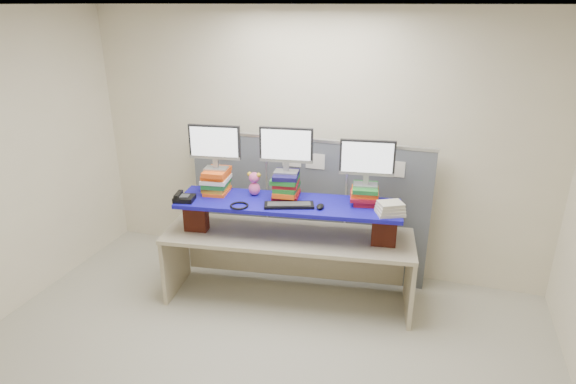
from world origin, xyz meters
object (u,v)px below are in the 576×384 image
(blue_board, at_px, (288,204))
(desk_phone, at_px, (184,198))
(monitor_right, at_px, (367,160))
(keyboard, at_px, (289,205))
(monitor_center, at_px, (286,147))
(monitor_left, at_px, (215,144))
(desk, at_px, (288,248))

(blue_board, height_order, desk_phone, desk_phone)
(monitor_right, relative_size, keyboard, 1.04)
(monitor_center, xyz_separation_m, keyboard, (0.10, -0.21, -0.48))
(monitor_left, bearing_deg, desk_phone, -134.15)
(monitor_left, distance_m, desk_phone, 0.58)
(desk_phone, bearing_deg, monitor_right, 4.71)
(keyboard, bearing_deg, blue_board, 93.90)
(blue_board, distance_m, desk_phone, 0.99)
(monitor_left, xyz_separation_m, keyboard, (0.78, -0.12, -0.48))
(monitor_center, height_order, keyboard, monitor_center)
(monitor_right, bearing_deg, keyboard, -161.79)
(monitor_center, xyz_separation_m, desk_phone, (-0.89, -0.38, -0.47))
(monitor_left, xyz_separation_m, desk_phone, (-0.21, -0.29, -0.46))
(monitor_center, relative_size, monitor_right, 1.00)
(desk, distance_m, desk_phone, 1.11)
(monitor_left, distance_m, keyboard, 0.92)
(monitor_left, bearing_deg, blue_board, -9.27)
(monitor_center, relative_size, keyboard, 1.04)
(monitor_left, height_order, desk_phone, monitor_left)
(desk, relative_size, blue_board, 1.18)
(keyboard, bearing_deg, desk, 93.90)
(monitor_center, bearing_deg, desk, -72.22)
(blue_board, xyz_separation_m, monitor_right, (0.68, 0.21, 0.43))
(keyboard, height_order, desk_phone, desk_phone)
(blue_board, xyz_separation_m, monitor_left, (-0.74, 0.02, 0.51))
(monitor_left, distance_m, monitor_right, 1.44)
(keyboard, bearing_deg, monitor_left, 152.51)
(monitor_center, distance_m, desk_phone, 1.08)
(desk_phone, bearing_deg, desk, 4.10)
(monitor_right, height_order, desk_phone, monitor_right)
(desk, distance_m, monitor_center, 0.99)
(desk_phone, bearing_deg, blue_board, 4.10)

